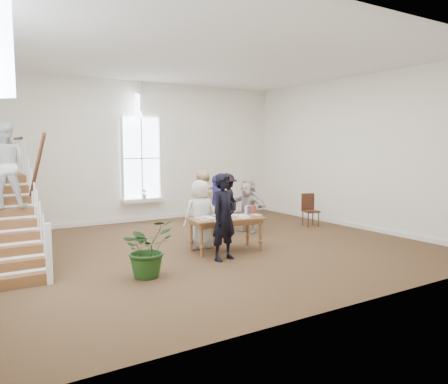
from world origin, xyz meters
TOP-DOWN VIEW (x-y plane):
  - ground at (0.00, 0.00)m, footprint 10.00×10.00m
  - room_shell at (-0.00, 4.39)m, footprint 10.49×10.00m
  - staircase at (-4.34, 0.75)m, footprint 1.10×4.10m
  - library_table at (0.12, -0.52)m, footprint 1.78×1.04m
  - police_officer at (-0.34, -1.17)m, footprint 0.77×0.60m
  - elderly_woman at (-0.24, 0.08)m, footprint 0.85×0.60m
  - person_yellow at (0.06, 0.58)m, footprint 1.01×0.85m
  - woman_cluster_a at (0.92, 1.24)m, footprint 0.41×0.98m
  - woman_cluster_b at (1.52, 1.69)m, footprint 1.12×1.24m
  - woman_cluster_c at (1.82, 1.04)m, footprint 0.82×1.50m
  - floor_plant at (-2.21, -1.44)m, footprint 1.20×1.11m
  - side_chair at (4.02, 0.88)m, footprint 0.52×0.52m

SIDE VIEW (x-z plane):
  - ground at x=0.00m, z-range 0.00..0.00m
  - room_shell at x=0.00m, z-range -4.60..5.40m
  - floor_plant at x=-2.21m, z-range 0.00..1.09m
  - side_chair at x=4.02m, z-range 0.06..1.05m
  - library_table at x=0.12m, z-range 0.28..1.13m
  - woman_cluster_c at x=1.82m, z-range 0.00..1.54m
  - elderly_woman at x=-0.24m, z-range 0.00..1.64m
  - woman_cluster_a at x=0.92m, z-range 0.00..1.66m
  - woman_cluster_b at x=1.52m, z-range 0.00..1.66m
  - person_yellow at x=0.06m, z-range 0.00..1.84m
  - police_officer at x=-0.34m, z-range 0.00..1.87m
  - staircase at x=-4.34m, z-range 0.16..3.08m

